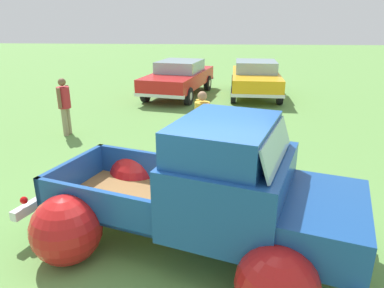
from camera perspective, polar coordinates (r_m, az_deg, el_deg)
name	(u,v)px	position (r m, az deg, el deg)	size (l,w,h in m)	color
ground_plane	(186,242)	(5.46, -0.99, -15.38)	(80.00, 80.00, 0.00)	#609347
vintage_pickup_truck	(212,202)	(4.94, 3.15, -9.15)	(4.99, 3.80, 1.96)	black
show_car_0	(179,77)	(15.07, -2.10, 10.66)	(2.87, 4.92, 1.43)	black
show_car_1	(255,77)	(15.19, 10.08, 10.45)	(2.13, 4.38, 1.43)	black
spectator_0	(64,103)	(10.45, -19.69, 6.13)	(0.38, 0.54, 1.58)	gray
spectator_1	(202,122)	(8.03, 1.62, 3.54)	(0.46, 0.50, 1.60)	navy
lane_cone_0	(204,164)	(7.28, 1.90, -3.18)	(0.36, 0.36, 0.63)	black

